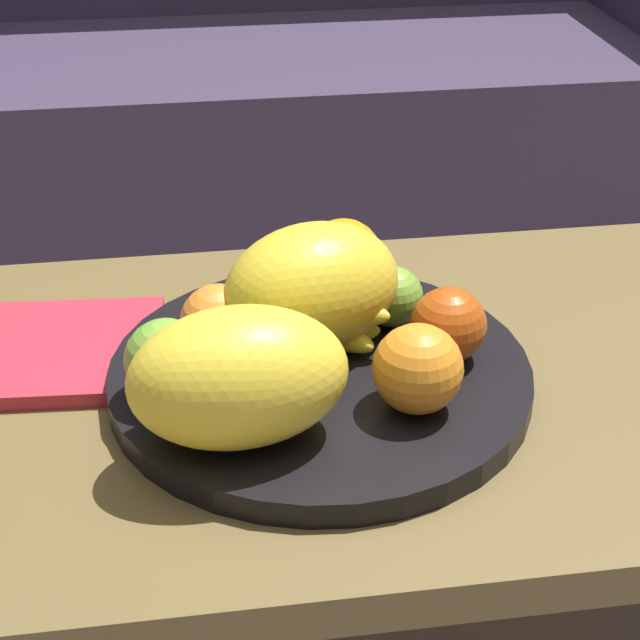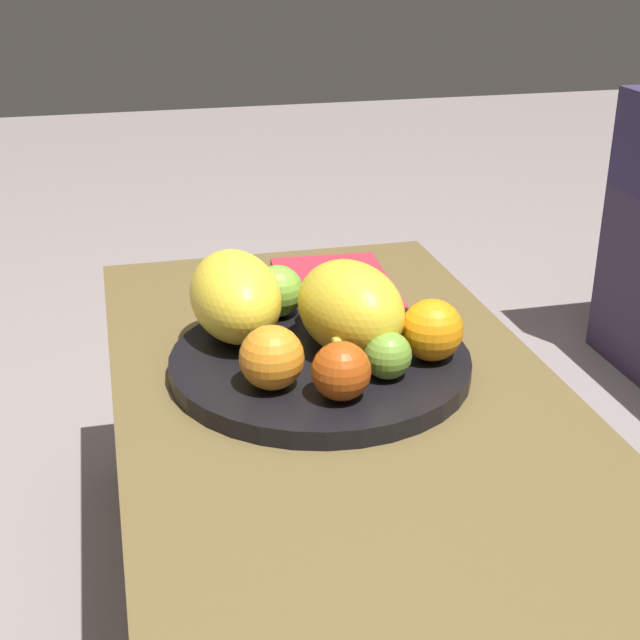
{
  "view_description": "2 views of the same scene",
  "coord_description": "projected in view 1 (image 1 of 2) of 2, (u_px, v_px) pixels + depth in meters",
  "views": [
    {
      "loc": [
        -0.17,
        -0.82,
        0.96
      ],
      "look_at": [
        -0.05,
        -0.02,
        0.47
      ],
      "focal_mm": 58.13,
      "sensor_mm": 36.0,
      "label": 1
    },
    {
      "loc": [
        1.01,
        -0.27,
        0.96
      ],
      "look_at": [
        -0.05,
        -0.02,
        0.47
      ],
      "focal_mm": 51.14,
      "sensor_mm": 36.0,
      "label": 2
    }
  ],
  "objects": [
    {
      "name": "coffee_table",
      "position": [
        363.0,
        413.0,
        1.03
      ],
      "size": [
        1.05,
        0.58,
        0.4
      ],
      "color": "brown",
      "rests_on": "ground_plane"
    },
    {
      "name": "couch",
      "position": [
        277.0,
        79.0,
        2.12
      ],
      "size": [
        1.7,
        0.7,
        0.9
      ],
      "color": "#382E46",
      "rests_on": "ground_plane"
    },
    {
      "name": "fruit_bowl",
      "position": [
        320.0,
        377.0,
        0.98
      ],
      "size": [
        0.4,
        0.4,
        0.03
      ],
      "primitive_type": "cylinder",
      "color": "black",
      "rests_on": "coffee_table"
    },
    {
      "name": "melon_large_front",
      "position": [
        312.0,
        287.0,
        0.98
      ],
      "size": [
        0.2,
        0.17,
        0.12
      ],
      "primitive_type": "ellipsoid",
      "rotation": [
        0.0,
        0.0,
        0.31
      ],
      "color": "yellow",
      "rests_on": "fruit_bowl"
    },
    {
      "name": "melon_smaller_beside",
      "position": [
        238.0,
        377.0,
        0.85
      ],
      "size": [
        0.19,
        0.14,
        0.12
      ],
      "primitive_type": "ellipsoid",
      "rotation": [
        0.0,
        0.0,
        0.08
      ],
      "color": "yellow",
      "rests_on": "fruit_bowl"
    },
    {
      "name": "orange_front",
      "position": [
        418.0,
        369.0,
        0.9
      ],
      "size": [
        0.08,
        0.08,
        0.08
      ],
      "primitive_type": "sphere",
      "color": "orange",
      "rests_on": "fruit_bowl"
    },
    {
      "name": "orange_left",
      "position": [
        345.0,
        257.0,
        1.08
      ],
      "size": [
        0.08,
        0.08,
        0.08
      ],
      "primitive_type": "sphere",
      "color": "orange",
      "rests_on": "fruit_bowl"
    },
    {
      "name": "orange_right",
      "position": [
        218.0,
        322.0,
        0.98
      ],
      "size": [
        0.07,
        0.07,
        0.07
      ],
      "primitive_type": "sphere",
      "color": "orange",
      "rests_on": "fruit_bowl"
    },
    {
      "name": "apple_front",
      "position": [
        448.0,
        325.0,
        0.97
      ],
      "size": [
        0.07,
        0.07,
        0.07
      ],
      "primitive_type": "sphere",
      "color": "#AF4712",
      "rests_on": "fruit_bowl"
    },
    {
      "name": "apple_left",
      "position": [
        166.0,
        360.0,
        0.92
      ],
      "size": [
        0.08,
        0.08,
        0.08
      ],
      "primitive_type": "sphere",
      "color": "#72A936",
      "rests_on": "fruit_bowl"
    },
    {
      "name": "apple_right",
      "position": [
        393.0,
        297.0,
        1.03
      ],
      "size": [
        0.06,
        0.06,
        0.06
      ],
      "primitive_type": "sphere",
      "color": "olive",
      "rests_on": "fruit_bowl"
    },
    {
      "name": "banana_bunch",
      "position": [
        309.0,
        321.0,
        1.0
      ],
      "size": [
        0.16,
        0.13,
        0.06
      ],
      "color": "yellow",
      "rests_on": "fruit_bowl"
    },
    {
      "name": "magazine",
      "position": [
        33.0,
        352.0,
        1.03
      ],
      "size": [
        0.26,
        0.2,
        0.02
      ],
      "primitive_type": "cube",
      "rotation": [
        0.0,
        0.0,
        -0.07
      ],
      "color": "#B4293A",
      "rests_on": "coffee_table"
    }
  ]
}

